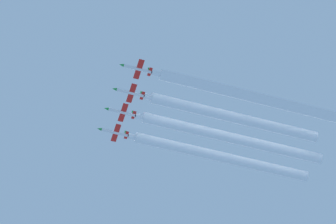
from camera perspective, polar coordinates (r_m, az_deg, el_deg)
name	(u,v)px	position (r m, az deg, el deg)	size (l,w,h in m)	color
jet_far_left	(137,69)	(279.79, -2.21, 3.05)	(8.19, 11.93, 2.87)	silver
jet_inner_left	(129,92)	(285.11, -2.72, 1.37)	(8.19, 11.93, 2.87)	silver
jet_center	(121,112)	(290.73, -3.31, 0.00)	(8.19, 11.93, 2.87)	silver
jet_inner_right	(114,132)	(296.14, -3.80, -1.41)	(8.19, 11.93, 2.87)	silver
smoke_trail_far_left	(263,100)	(289.05, 6.68, 0.87)	(3.83, 81.72, 3.83)	white
smoke_trail_inner_left	(232,117)	(292.04, 4.48, -0.35)	(3.83, 64.85, 3.83)	white
smoke_trail_center	(230,138)	(298.24, 4.36, -1.79)	(3.83, 71.32, 3.83)	white
smoke_trail_inner_right	(219,156)	(303.29, 3.59, -3.11)	(3.83, 69.70, 3.83)	white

